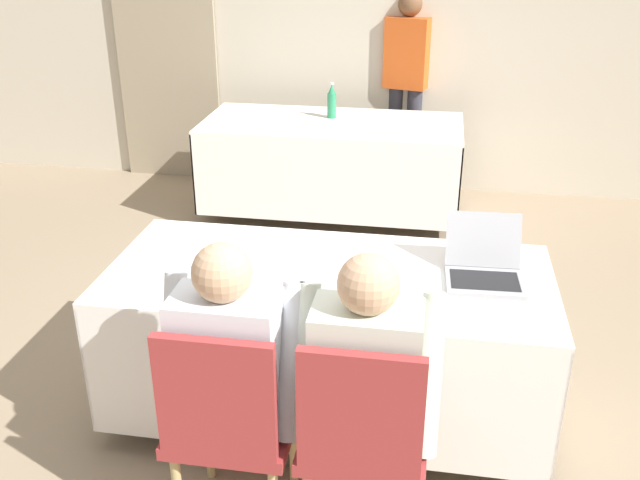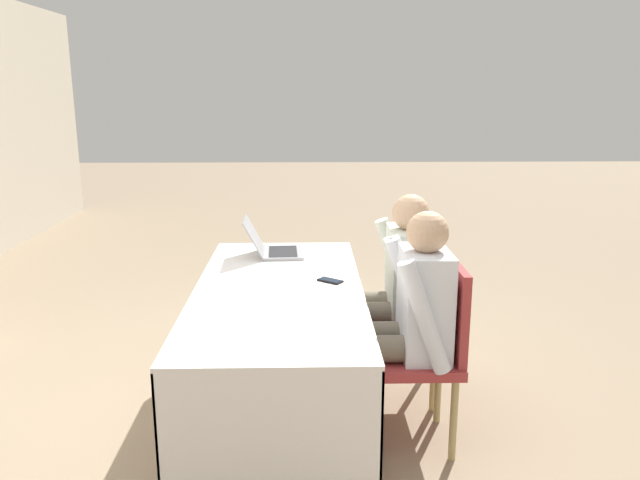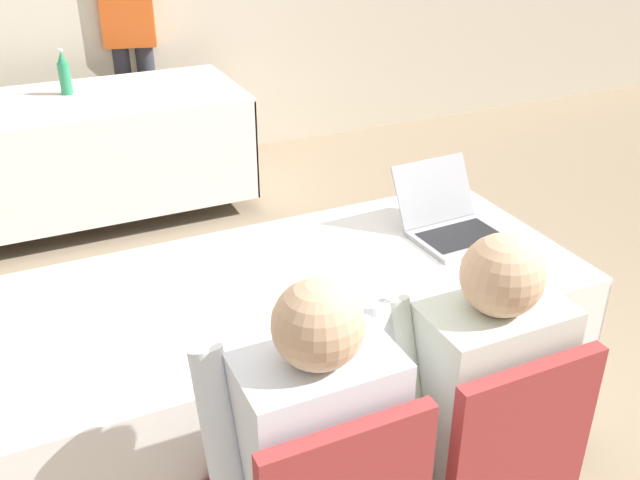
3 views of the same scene
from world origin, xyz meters
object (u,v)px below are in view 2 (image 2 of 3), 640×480
at_px(cell_phone, 330,281).
at_px(person_white_shirt, 394,285).
at_px(chair_near_right, 412,311).
at_px(person_checkered_shirt, 408,315).
at_px(laptop, 274,248).
at_px(chair_near_left, 428,345).

distance_m(cell_phone, person_white_shirt, 0.40).
bearing_deg(chair_near_right, cell_phone, -72.85).
bearing_deg(chair_near_right, person_checkered_shirt, -12.41).
distance_m(chair_near_right, person_checkered_shirt, 0.51).
relative_size(cell_phone, person_white_shirt, 0.12).
bearing_deg(person_white_shirt, cell_phone, -68.33).
bearing_deg(chair_near_right, laptop, -117.61).
height_order(cell_phone, chair_near_right, chair_near_right).
distance_m(laptop, cell_phone, 0.64).
distance_m(laptop, chair_near_left, 1.22).
xyz_separation_m(chair_near_left, chair_near_right, (0.47, 0.00, 0.00)).
height_order(chair_near_right, person_white_shirt, person_white_shirt).
relative_size(chair_near_right, person_checkered_shirt, 0.78).
bearing_deg(chair_near_left, cell_phone, -125.15).
bearing_deg(laptop, person_checkered_shirt, -144.76).
bearing_deg(chair_near_right, person_white_shirt, -90.00).
height_order(laptop, person_checkered_shirt, person_checkered_shirt).
bearing_deg(cell_phone, laptop, 67.25).
relative_size(laptop, chair_near_right, 0.40).
bearing_deg(person_white_shirt, chair_near_left, 12.41).
height_order(cell_phone, person_white_shirt, person_white_shirt).
height_order(chair_near_left, person_white_shirt, person_white_shirt).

